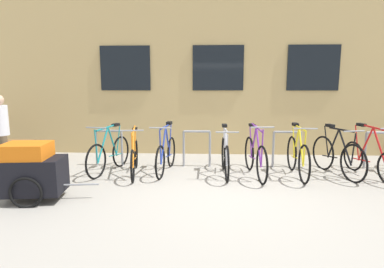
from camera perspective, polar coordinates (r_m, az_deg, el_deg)
ground_plane at (r=5.29m, az=5.77°, el=-11.22°), size 42.00×42.00×0.00m
storefront_building at (r=11.41m, az=4.19°, el=11.63°), size 28.00×6.50×4.73m
bike_rack at (r=7.03m, az=9.06°, el=-1.94°), size 6.64×0.05×0.83m
bicycle_purple at (r=6.43m, az=11.49°, el=-4.02°), size 0.44×1.74×1.09m
bicycle_yellow at (r=6.65m, az=18.77°, el=-3.85°), size 0.44×1.71×1.06m
bicycle_blue at (r=6.60m, az=-4.75°, el=-3.69°), size 0.44×1.67×1.06m
bicycle_red at (r=7.19m, az=29.82°, el=-3.88°), size 0.48×1.67×1.08m
bicycle_silver at (r=6.42m, az=6.08°, el=-4.01°), size 0.44×1.67×1.03m
bicycle_teal at (r=6.82m, az=-14.91°, el=-3.52°), size 0.54×1.65×1.03m
bicycle_orange at (r=6.55m, az=-10.50°, el=-4.08°), size 0.46×1.73×1.01m
bicycle_black at (r=7.01m, az=25.03°, el=-3.62°), size 0.54×1.66×1.03m
bike_trailer at (r=5.56m, az=-27.17°, el=-5.97°), size 1.48×0.75×0.94m
person_by_bench at (r=7.60m, az=-31.63°, el=0.91°), size 0.32×0.32×1.63m
backpack at (r=7.58m, az=-29.83°, el=-4.47°), size 0.34×0.30×0.44m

